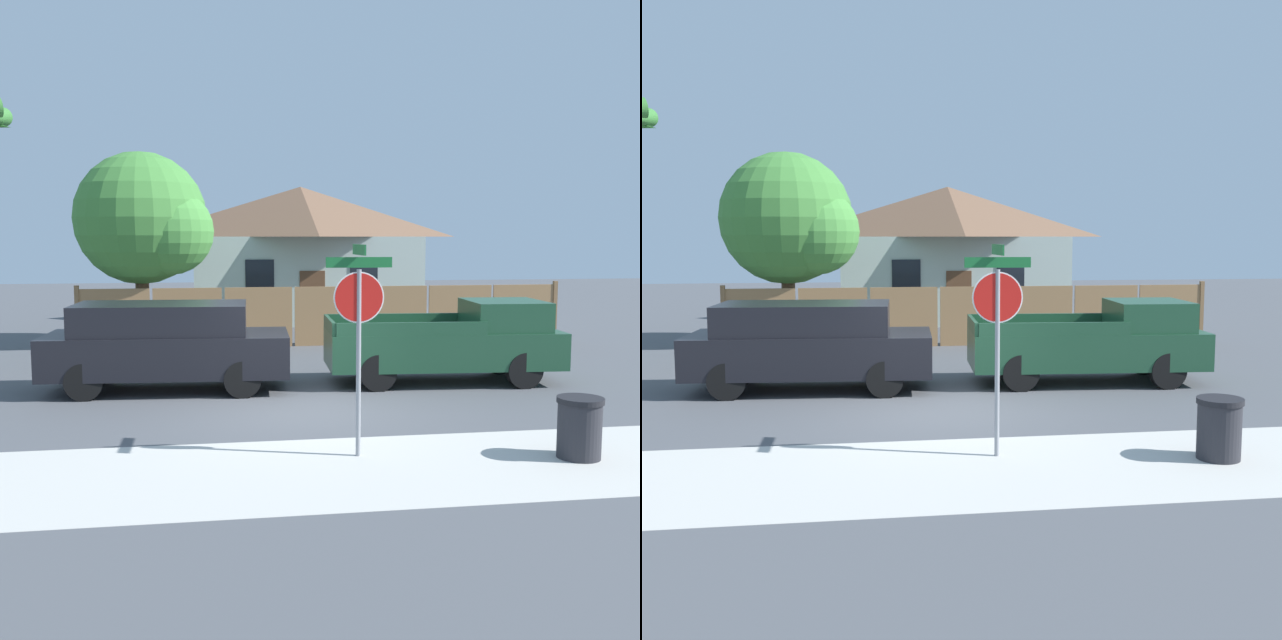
# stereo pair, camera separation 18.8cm
# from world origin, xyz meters

# --- Properties ---
(ground_plane) EXTENTS (80.00, 80.00, 0.00)m
(ground_plane) POSITION_xyz_m (0.00, 0.00, 0.00)
(ground_plane) COLOR #4C4F54
(sidewalk_strip) EXTENTS (36.00, 3.20, 0.01)m
(sidewalk_strip) POSITION_xyz_m (0.00, -3.60, 0.00)
(sidewalk_strip) COLOR beige
(sidewalk_strip) RESTS_ON ground
(wooden_fence) EXTENTS (14.32, 0.12, 1.84)m
(wooden_fence) POSITION_xyz_m (1.91, 8.17, 0.87)
(wooden_fence) COLOR #997047
(wooden_fence) RESTS_ON ground
(house) EXTENTS (8.90, 6.97, 5.14)m
(house) POSITION_xyz_m (2.11, 15.91, 2.66)
(house) COLOR #B2C1B7
(house) RESTS_ON ground
(oak_tree) EXTENTS (4.06, 3.87, 5.66)m
(oak_tree) POSITION_xyz_m (-3.30, 9.14, 3.64)
(oak_tree) COLOR brown
(oak_tree) RESTS_ON ground
(red_suv) EXTENTS (5.09, 2.25, 1.82)m
(red_suv) POSITION_xyz_m (-2.47, 2.24, 0.99)
(red_suv) COLOR black
(red_suv) RESTS_ON ground
(orange_pickup) EXTENTS (5.16, 2.22, 1.80)m
(orange_pickup) POSITION_xyz_m (3.70, 2.23, 0.88)
(orange_pickup) COLOR #1E472D
(orange_pickup) RESTS_ON ground
(stop_sign) EXTENTS (0.96, 0.86, 3.08)m
(stop_sign) POSITION_xyz_m (0.52, -2.97, 2.09)
(stop_sign) COLOR gray
(stop_sign) RESTS_ON ground
(trash_bin) EXTENTS (0.67, 0.67, 0.89)m
(trash_bin) POSITION_xyz_m (3.65, -3.56, 0.45)
(trash_bin) COLOR #28282D
(trash_bin) RESTS_ON ground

